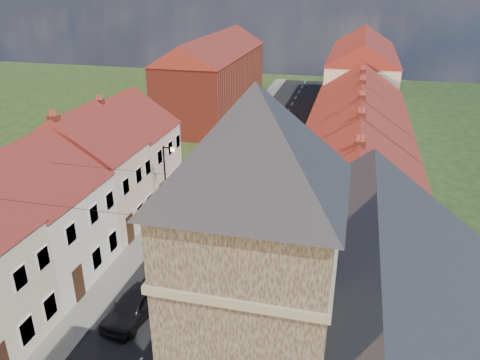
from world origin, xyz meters
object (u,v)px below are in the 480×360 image
(car_far, at_px, (251,137))
(pedestrian_right, at_px, (286,230))
(car_distant, at_px, (263,113))
(church, at_px, (347,354))
(car_near, at_px, (135,304))
(car_mid, at_px, (209,174))
(lamppost, at_px, (167,180))

(car_far, relative_size, pedestrian_right, 2.34)
(car_far, relative_size, car_distant, 0.88)
(church, xyz_separation_m, car_distant, (-12.01, 46.68, -5.22))
(car_near, relative_size, car_far, 1.10)
(car_distant, xyz_separation_m, pedestrian_right, (7.75, -30.73, 0.36))
(church, distance_m, pedestrian_right, 17.21)
(car_near, height_order, car_far, car_near)
(car_mid, height_order, car_far, car_mid)
(lamppost, height_order, pedestrian_right, lamppost)
(church, xyz_separation_m, car_far, (-11.38, 36.32, -5.27))
(church, height_order, pedestrian_right, church)
(car_mid, height_order, car_distant, car_mid)
(car_mid, bearing_deg, church, -43.95)
(church, distance_m, car_far, 38.42)
(lamppost, height_order, car_near, lamppost)
(church, height_order, lamppost, church)
(car_near, xyz_separation_m, car_far, (-0.39, 29.90, -0.18))
(car_distant, relative_size, pedestrian_right, 2.65)
(church, relative_size, pedestrian_right, 8.49)
(lamppost, distance_m, car_near, 10.84)
(church, height_order, car_far, church)
(car_near, xyz_separation_m, pedestrian_right, (6.73, 9.53, 0.23))
(lamppost, relative_size, pedestrian_right, 3.35)
(car_mid, relative_size, car_distant, 0.94)
(church, relative_size, car_far, 3.62)
(church, xyz_separation_m, pedestrian_right, (-4.26, 15.95, -4.86))
(church, bearing_deg, car_near, 149.70)
(car_mid, relative_size, car_far, 1.06)
(car_near, relative_size, pedestrian_right, 2.58)
(car_distant, distance_m, pedestrian_right, 31.69)
(car_near, xyz_separation_m, car_distant, (-1.02, 40.26, -0.13))
(car_mid, bearing_deg, car_near, -65.91)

